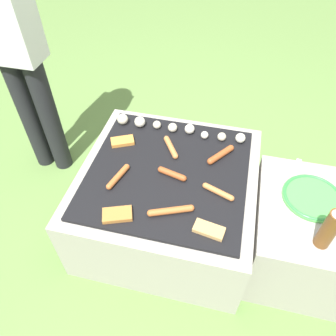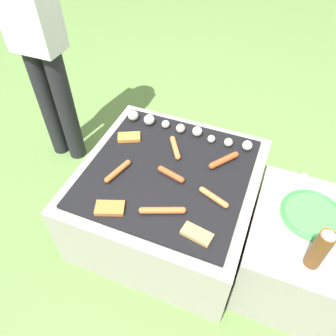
# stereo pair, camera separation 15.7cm
# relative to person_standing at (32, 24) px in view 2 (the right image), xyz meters

# --- Properties ---
(ground_plane) EXTENTS (14.00, 14.00, 0.00)m
(ground_plane) POSITION_rel_person_standing_xyz_m (0.87, -0.30, -0.89)
(ground_plane) COLOR #608442
(grill) EXTENTS (0.86, 0.86, 0.44)m
(grill) POSITION_rel_person_standing_xyz_m (0.87, -0.30, -0.67)
(grill) COLOR #9E998E
(grill) RESTS_ON ground_plane
(side_ledge) EXTENTS (0.46, 0.57, 0.44)m
(side_ledge) POSITION_rel_person_standing_xyz_m (1.54, -0.37, -0.67)
(side_ledge) COLOR #9E998E
(side_ledge) RESTS_ON ground_plane
(person_standing) EXTENTS (0.27, 0.21, 1.57)m
(person_standing) POSITION_rel_person_standing_xyz_m (0.00, 0.00, 0.00)
(person_standing) COLOR black
(person_standing) RESTS_ON ground_plane
(sausage_front_left) EXTENTS (0.15, 0.07, 0.03)m
(sausage_front_left) POSITION_rel_person_standing_xyz_m (1.12, -0.39, -0.44)
(sausage_front_left) COLOR #C6753D
(sausage_front_left) RESTS_ON grill
(sausage_back_center) EXTENTS (0.15, 0.06, 0.03)m
(sausage_back_center) POSITION_rel_person_standing_xyz_m (0.89, -0.33, -0.44)
(sausage_back_center) COLOR #A34C23
(sausage_back_center) RESTS_ON grill
(sausage_front_center) EXTENTS (0.07, 0.17, 0.03)m
(sausage_front_center) POSITION_rel_person_standing_xyz_m (0.65, -0.40, -0.44)
(sausage_front_center) COLOR #B7602D
(sausage_front_center) RESTS_ON grill
(sausage_front_right) EXTENTS (0.10, 0.15, 0.03)m
(sausage_front_right) POSITION_rel_person_standing_xyz_m (0.85, -0.15, -0.44)
(sausage_front_right) COLOR #C6753D
(sausage_front_right) RESTS_ON grill
(sausage_mid_right) EXTENTS (0.19, 0.10, 0.03)m
(sausage_mid_right) POSITION_rel_person_standing_xyz_m (0.94, -0.54, -0.44)
(sausage_mid_right) COLOR #B7602D
(sausage_mid_right) RESTS_ON grill
(sausage_mid_left) EXTENTS (0.12, 0.15, 0.03)m
(sausage_mid_left) POSITION_rel_person_standing_xyz_m (1.10, -0.15, -0.43)
(sausage_mid_left) COLOR #A34C23
(sausage_mid_left) RESTS_ON grill
(bread_slice_right) EXTENTS (0.14, 0.11, 0.02)m
(bread_slice_right) POSITION_rel_person_standing_xyz_m (0.72, -0.61, -0.44)
(bread_slice_right) COLOR #B27033
(bread_slice_right) RESTS_ON grill
(bread_slice_left) EXTENTS (0.14, 0.11, 0.02)m
(bread_slice_left) POSITION_rel_person_standing_xyz_m (0.59, -0.16, -0.44)
(bread_slice_left) COLOR #D18438
(bread_slice_left) RESTS_ON grill
(bread_slice_center) EXTENTS (0.14, 0.08, 0.02)m
(bread_slice_center) POSITION_rel_person_standing_xyz_m (1.11, -0.59, -0.44)
(bread_slice_center) COLOR tan
(bread_slice_center) RESTS_ON grill
(mushroom_row) EXTENTS (0.70, 0.07, 0.06)m
(mushroom_row) POSITION_rel_person_standing_xyz_m (0.82, -0.01, -0.42)
(mushroom_row) COLOR beige
(mushroom_row) RESTS_ON grill
(plate_colorful) EXTENTS (0.27, 0.27, 0.02)m
(plate_colorful) POSITION_rel_person_standing_xyz_m (1.54, -0.31, -0.44)
(plate_colorful) COLOR #4CB24C
(plate_colorful) RESTS_ON side_ledge
(condiment_bottle) EXTENTS (0.06, 0.06, 0.23)m
(condiment_bottle) POSITION_rel_person_standing_xyz_m (1.55, -0.54, -0.34)
(condiment_bottle) COLOR brown
(condiment_bottle) RESTS_ON side_ledge
(fork_utensil) EXTENTS (0.04, 0.18, 0.01)m
(fork_utensil) POSITION_rel_person_standing_xyz_m (1.47, -0.16, -0.45)
(fork_utensil) COLOR silver
(fork_utensil) RESTS_ON side_ledge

